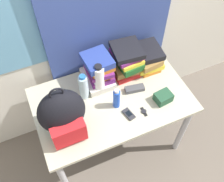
# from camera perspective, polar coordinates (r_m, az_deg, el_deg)

# --- Properties ---
(ground_plane) EXTENTS (12.00, 12.00, 0.00)m
(ground_plane) POSITION_cam_1_polar(r_m,az_deg,el_deg) (2.50, 3.42, -17.53)
(ground_plane) COLOR #665B51
(wall_back) EXTENTS (6.00, 0.06, 2.50)m
(wall_back) POSITION_cam_1_polar(r_m,az_deg,el_deg) (1.90, -5.70, 17.60)
(wall_back) COLOR silver
(wall_back) RESTS_ON ground_plane
(curtain_blue) EXTENTS (1.00, 0.04, 2.50)m
(curtain_blue) POSITION_cam_1_polar(r_m,az_deg,el_deg) (1.90, -0.61, 17.85)
(curtain_blue) COLOR #384C93
(curtain_blue) RESTS_ON ground_plane
(desk) EXTENTS (1.18, 0.71, 0.73)m
(desk) POSITION_cam_1_polar(r_m,az_deg,el_deg) (2.07, -0.00, -3.18)
(desk) COLOR #B7B299
(desk) RESTS_ON ground_plane
(backpack) EXTENTS (0.32, 0.27, 0.44)m
(backpack) POSITION_cam_1_polar(r_m,az_deg,el_deg) (1.73, -10.74, -4.94)
(backpack) COLOR black
(backpack) RESTS_ON desk
(book_stack_left) EXTENTS (0.22, 0.28, 0.27)m
(book_stack_left) POSITION_cam_1_polar(r_m,az_deg,el_deg) (2.00, -3.01, 4.56)
(book_stack_left) COLOR silver
(book_stack_left) RESTS_ON desk
(book_stack_center) EXTENTS (0.24, 0.28, 0.27)m
(book_stack_center) POSITION_cam_1_polar(r_m,az_deg,el_deg) (2.06, 3.10, 6.70)
(book_stack_center) COLOR red
(book_stack_center) RESTS_ON desk
(book_stack_right) EXTENTS (0.23, 0.27, 0.18)m
(book_stack_right) POSITION_cam_1_polar(r_m,az_deg,el_deg) (2.16, 7.50, 7.27)
(book_stack_right) COLOR orange
(book_stack_right) RESTS_ON desk
(water_bottle) EXTENTS (0.07, 0.07, 0.24)m
(water_bottle) POSITION_cam_1_polar(r_m,az_deg,el_deg) (1.92, -6.18, 0.89)
(water_bottle) COLOR silver
(water_bottle) RESTS_ON desk
(sports_bottle) EXTENTS (0.08, 0.08, 0.29)m
(sports_bottle) POSITION_cam_1_polar(r_m,az_deg,el_deg) (1.93, -2.86, 2.50)
(sports_bottle) COLOR white
(sports_bottle) RESTS_ON desk
(sunscreen_bottle) EXTENTS (0.05, 0.05, 0.19)m
(sunscreen_bottle) POSITION_cam_1_polar(r_m,az_deg,el_deg) (1.88, 1.00, -1.65)
(sunscreen_bottle) COLOR blue
(sunscreen_bottle) RESTS_ON desk
(cell_phone) EXTENTS (0.07, 0.11, 0.02)m
(cell_phone) POSITION_cam_1_polar(r_m,az_deg,el_deg) (1.91, 3.66, -5.05)
(cell_phone) COLOR #2D2D33
(cell_phone) RESTS_ON desk
(sunglasses_case) EXTENTS (0.16, 0.08, 0.04)m
(sunglasses_case) POSITION_cam_1_polar(r_m,az_deg,el_deg) (2.03, 4.96, 0.49)
(sunglasses_case) COLOR #47474C
(sunglasses_case) RESTS_ON desk
(camera_pouch) EXTENTS (0.13, 0.11, 0.07)m
(camera_pouch) POSITION_cam_1_polar(r_m,az_deg,el_deg) (1.99, 11.09, -1.35)
(camera_pouch) COLOR #234C33
(camera_pouch) RESTS_ON desk
(wristwatch) EXTENTS (0.04, 0.08, 0.01)m
(wristwatch) POSITION_cam_1_polar(r_m,az_deg,el_deg) (1.94, 6.96, -4.47)
(wristwatch) COLOR black
(wristwatch) RESTS_ON desk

